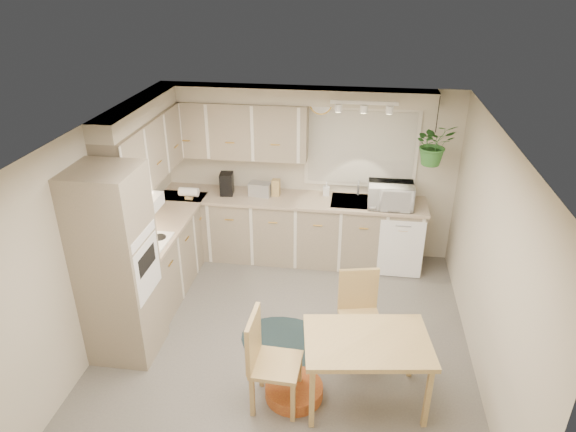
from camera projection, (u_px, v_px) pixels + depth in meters
The scene contains 35 objects.
floor at pixel (287, 340), 5.76m from camera, with size 4.20×4.20×0.00m, color slate.
ceiling at pixel (286, 133), 4.70m from camera, with size 4.20×4.20×0.00m, color silver.
wall_back at pixel (308, 173), 7.10m from camera, with size 4.00×0.04×2.40m, color #BFB69E.
wall_front at pixel (240, 403), 3.37m from camera, with size 4.00×0.04×2.40m, color #BFB69E.
wall_left at pixel (102, 234), 5.49m from camera, with size 0.04×4.20×2.40m, color #BFB69E.
wall_right at pixel (490, 261), 4.98m from camera, with size 0.04×4.20×2.40m, color #BFB69E.
base_cab_left at pixel (165, 255), 6.56m from camera, with size 0.60×1.85×0.90m, color gray.
base_cab_back at pixel (291, 230), 7.19m from camera, with size 3.60×0.60×0.90m, color gray.
counter_left at pixel (162, 222), 6.35m from camera, with size 0.64×1.89×0.04m, color tan.
counter_back at pixel (291, 199), 6.97m from camera, with size 3.64×0.64×0.04m, color tan.
oven_stack at pixel (117, 266), 5.18m from camera, with size 0.65×0.65×2.10m, color gray.
wall_oven_face at pixel (147, 269), 5.14m from camera, with size 0.02×0.56×0.58m, color white.
upper_cab_left at pixel (146, 149), 6.08m from camera, with size 0.35×2.00×0.75m, color gray.
upper_cab_back at pixel (233, 129), 6.79m from camera, with size 2.00×0.35×0.75m, color gray.
soffit_left at pixel (139, 109), 5.87m from camera, with size 0.30×2.00×0.20m, color #BFB69E.
soffit_back at pixel (293, 95), 6.50m from camera, with size 3.60×0.30×0.20m, color #BFB69E.
cooktop at pixel (144, 243), 5.82m from camera, with size 0.52×0.58×0.02m, color white.
range_hood at pixel (137, 207), 5.63m from camera, with size 0.40×0.60×0.14m, color white.
window_blinds at pixel (361, 148), 6.80m from camera, with size 1.40×0.02×1.00m, color beige.
window_frame at pixel (361, 148), 6.81m from camera, with size 1.50×0.02×1.10m, color beige.
sink at pixel (357, 204), 6.87m from camera, with size 0.70×0.48×0.10m, color #A3A5AA.
dishwasher_front at pixel (401, 250), 6.73m from camera, with size 0.58×0.01×0.83m, color white.
track_light_bar at pixel (364, 103), 6.02m from camera, with size 0.80×0.04×0.04m, color white.
wall_clock at pixel (321, 103), 6.62m from camera, with size 0.30×0.30×0.03m, color gold.
dining_table at pixel (365, 370), 4.82m from camera, with size 1.15×0.76×0.72m, color tan.
chair_left at pixel (276, 362), 4.72m from camera, with size 0.46×0.46×0.99m, color tan.
chair_back at pixel (361, 318), 5.35m from camera, with size 0.44×0.44×0.95m, color tan.
braided_rug at pixel (290, 343), 5.70m from camera, with size 1.16×0.87×0.01m, color black.
pet_bed at pixel (294, 390), 4.99m from camera, with size 0.56×0.56×0.13m, color #BA6D25.
microwave at pixel (391, 193), 6.63m from camera, with size 0.58×0.32×0.39m, color white.
soap_bottle at pixel (326, 192), 7.02m from camera, with size 0.09×0.19×0.09m, color white.
hanging_plant at pixel (433, 149), 6.29m from camera, with size 0.48×0.53×0.41m, color #306C2B.
coffee_maker at pixel (227, 184), 7.02m from camera, with size 0.17×0.21×0.30m, color black.
toaster at pixel (260, 189), 7.00m from camera, with size 0.30×0.17×0.18m, color #A3A5AA.
knife_block at pixel (276, 187), 6.99m from camera, with size 0.11×0.11×0.23m, color tan.
Camera 1 is at (0.66, -4.51, 3.79)m, focal length 32.00 mm.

